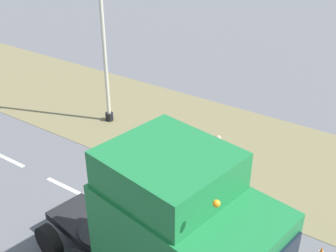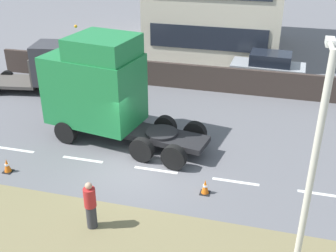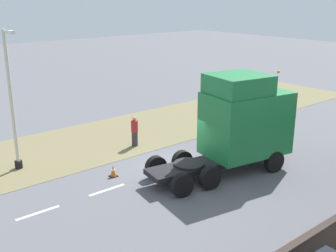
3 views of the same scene
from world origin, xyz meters
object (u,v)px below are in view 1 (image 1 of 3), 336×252
at_px(lorry_cab, 178,244).
at_px(lamp_post, 104,60).
at_px(pedestrian, 217,156).
at_px(traffic_cone_trailing, 104,176).

xyz_separation_m(lorry_cab, lamp_post, (-6.95, -8.42, 0.69)).
distance_m(lorry_cab, pedestrian, 6.49).
distance_m(pedestrian, traffic_cone_trailing, 4.31).
xyz_separation_m(lamp_post, traffic_cone_trailing, (3.77, 3.07, -2.79)).
relative_size(lorry_cab, pedestrian, 4.34).
height_order(lorry_cab, lamp_post, lamp_post).
bearing_deg(pedestrian, lorry_cab, 19.42).
distance_m(lorry_cab, lamp_post, 10.94).
xyz_separation_m(pedestrian, traffic_cone_trailing, (2.78, -3.24, -0.57)).
xyz_separation_m(lorry_cab, pedestrian, (-5.95, -2.10, -1.53)).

